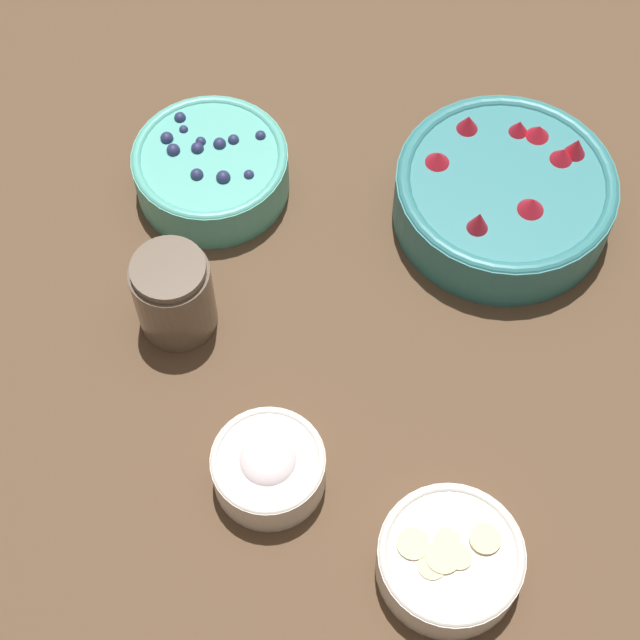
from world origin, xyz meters
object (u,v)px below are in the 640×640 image
(bowl_strawberries, at_px, (504,193))
(bowl_blueberries, at_px, (211,168))
(bowl_cream, at_px, (269,467))
(jar_chocolate, at_px, (174,296))
(bowl_bananas, at_px, (450,559))

(bowl_strawberries, relative_size, bowl_blueberries, 1.39)
(bowl_cream, bearing_deg, bowl_blueberries, -144.93)
(bowl_blueberries, xyz_separation_m, bowl_cream, (0.30, 0.21, -0.00))
(jar_chocolate, bearing_deg, bowl_bananas, 68.43)
(bowl_strawberries, xyz_separation_m, bowl_bananas, (0.41, 0.09, -0.01))
(bowl_bananas, height_order, bowl_cream, bowl_cream)
(bowl_strawberries, relative_size, bowl_bananas, 1.79)
(bowl_strawberries, bearing_deg, bowl_blueberries, -73.47)
(bowl_blueberries, height_order, bowl_bananas, bowl_blueberries)
(bowl_blueberries, bearing_deg, jar_chocolate, 14.55)
(bowl_blueberries, bearing_deg, bowl_cream, 35.07)
(bowl_blueberries, bearing_deg, bowl_bananas, 51.94)
(bowl_bananas, distance_m, jar_chocolate, 0.39)
(bowl_blueberries, relative_size, bowl_cream, 1.58)
(bowl_blueberries, relative_size, bowl_bananas, 1.29)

